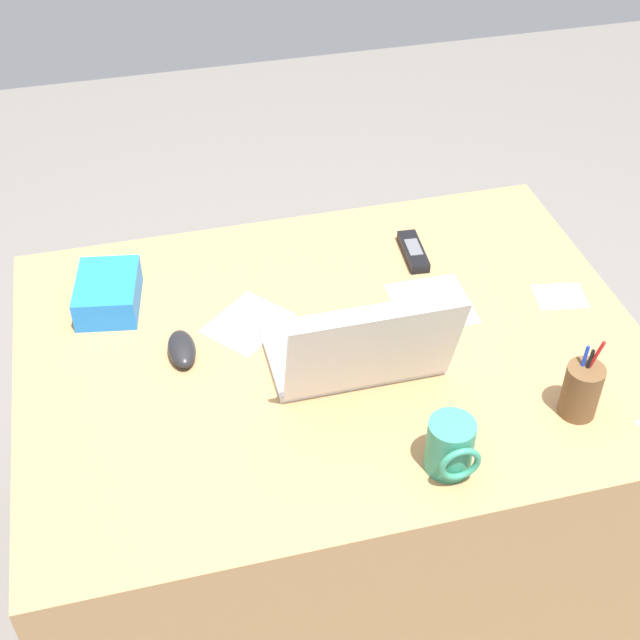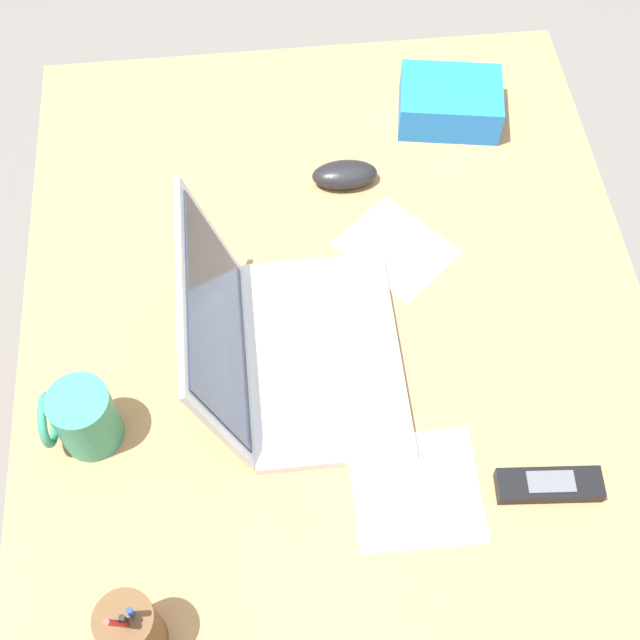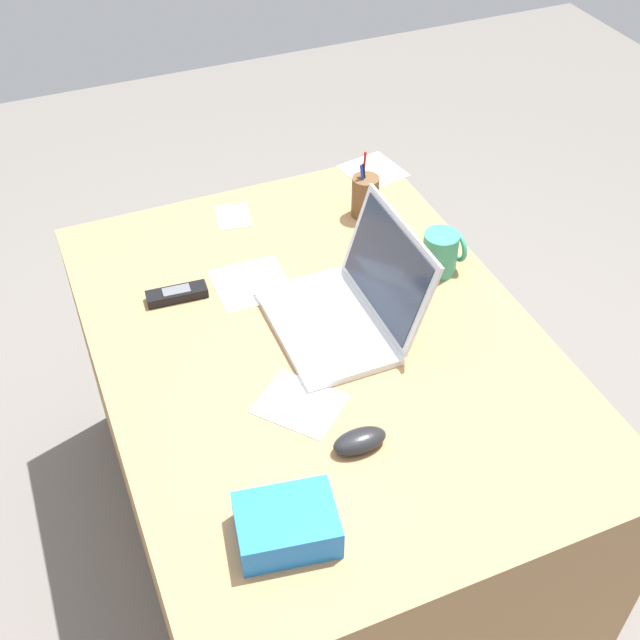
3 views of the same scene
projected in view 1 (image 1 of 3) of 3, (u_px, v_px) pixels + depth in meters
The scene contains 11 objects.
ground_plane at pixel (331, 555), 2.33m from camera, with size 6.00×6.00×0.00m, color slate.
desk at pixel (332, 462), 2.09m from camera, with size 1.30×0.96×0.75m, color #A87C4F.
laptop at pixel (358, 349), 1.76m from camera, with size 0.34×0.30×0.24m.
computer_mouse at pixel (182, 349), 1.81m from camera, with size 0.06×0.11×0.04m, color black.
coffee_mug_white at pixel (451, 447), 1.56m from camera, with size 0.09×0.10×0.11m.
cordless_phone at pixel (413, 251), 2.07m from camera, with size 0.05×0.15×0.03m.
pen_holder at pixel (581, 390), 1.66m from camera, with size 0.07×0.07×0.18m.
snack_bag at pixel (108, 293), 1.92m from camera, with size 0.13×0.18×0.07m, color blue.
paper_note_near_laptop at pixel (432, 303), 1.95m from camera, with size 0.17×0.17×0.00m, color white.
paper_note_right at pixel (560, 296), 1.96m from camera, with size 0.11×0.09×0.00m, color white.
paper_note_front at pixel (247, 323), 1.89m from camera, with size 0.17×0.14×0.00m, color white.
Camera 1 is at (0.36, 1.31, 1.99)m, focal length 49.74 mm.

